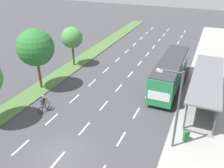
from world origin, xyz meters
TOP-DOWN VIEW (x-y plane):
  - ground_plane at (0.00, 0.00)m, footprint 140.00×140.00m
  - median_strip at (-8.30, 20.00)m, footprint 2.60×52.00m
  - sidewalk_right at (9.25, 20.00)m, footprint 4.50×52.00m
  - lane_divider_left at (-3.50, 18.06)m, footprint 0.14×47.13m
  - lane_divider_center at (0.00, 18.06)m, footprint 0.14×47.13m
  - lane_divider_right at (3.50, 18.06)m, footprint 0.14×47.13m
  - bus_shelter at (9.53, 12.51)m, footprint 2.90×12.22m
  - bus at (5.25, 14.63)m, footprint 2.54×11.29m
  - cyclist at (-5.03, 4.61)m, footprint 0.46×1.82m
  - median_tree_second at (-8.28, 8.35)m, footprint 4.04×4.04m
  - median_tree_third at (-8.36, 15.73)m, footprint 2.88×2.88m
  - streetlight at (7.42, 4.33)m, footprint 1.91×0.24m
  - trash_bin at (8.45, 5.45)m, footprint 0.52×0.52m

SIDE VIEW (x-z plane):
  - ground_plane at x=0.00m, z-range 0.00..0.00m
  - lane_divider_left at x=-3.50m, z-range 0.00..0.01m
  - lane_divider_center at x=0.00m, z-range 0.00..0.01m
  - lane_divider_right at x=3.50m, z-range 0.00..0.01m
  - median_strip at x=-8.30m, z-range 0.00..0.12m
  - sidewalk_right at x=9.25m, z-range 0.00..0.15m
  - trash_bin at x=8.45m, z-range 0.15..1.00m
  - cyclist at x=-5.03m, z-range -0.06..1.65m
  - bus_shelter at x=9.53m, z-range 0.44..3.30m
  - bus at x=5.25m, z-range 0.38..3.75m
  - streetlight at x=7.42m, z-range 0.64..7.14m
  - median_tree_third at x=-8.36m, z-range 1.34..6.70m
  - median_tree_second at x=-8.28m, z-range 1.51..8.37m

